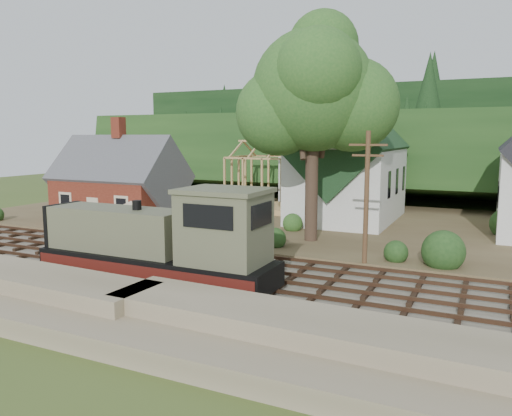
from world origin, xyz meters
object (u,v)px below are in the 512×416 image
at_px(car_green, 100,213).
at_px(car_blue, 215,222).
at_px(patio_set, 131,205).
at_px(locomotive, 163,245).

bearing_deg(car_green, car_blue, -91.91).
height_order(car_green, patio_set, patio_set).
bearing_deg(car_blue, car_green, 172.25).
bearing_deg(patio_set, locomotive, -44.61).
relative_size(car_green, patio_set, 1.41).
relative_size(locomotive, car_green, 3.81).
xyz_separation_m(locomotive, patio_set, (-10.47, 10.33, 0.08)).
bearing_deg(car_blue, patio_set, -158.14).
distance_m(car_blue, car_green, 12.03).
bearing_deg(locomotive, patio_set, 135.39).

